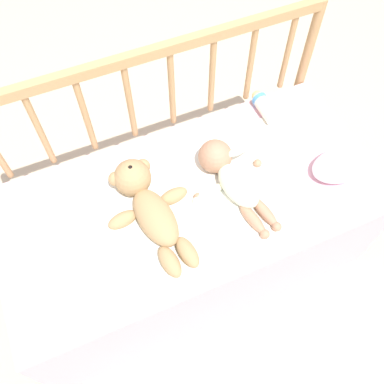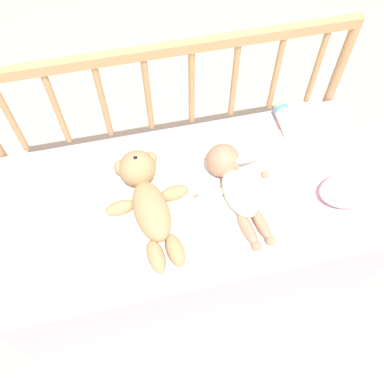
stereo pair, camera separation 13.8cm
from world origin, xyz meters
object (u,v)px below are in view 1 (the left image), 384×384
(baby, at_px, (230,176))
(small_pillow, at_px, (342,164))
(baby_bottle, at_px, (265,106))
(teddy_bear, at_px, (148,204))

(baby, distance_m, small_pillow, 0.40)
(baby_bottle, distance_m, small_pillow, 0.36)
(teddy_bear, height_order, small_pillow, teddy_bear)
(small_pillow, bearing_deg, baby_bottle, 108.43)
(teddy_bear, distance_m, baby, 0.29)
(baby_bottle, bearing_deg, baby, -137.69)
(teddy_bear, xyz_separation_m, baby, (0.29, -0.01, -0.00))
(baby, bearing_deg, teddy_bear, 178.15)
(teddy_bear, xyz_separation_m, small_pillow, (0.67, -0.11, -0.02))
(teddy_bear, relative_size, baby, 1.11)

